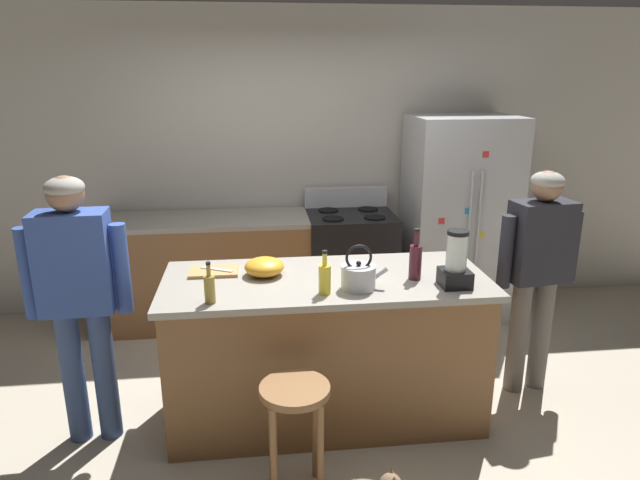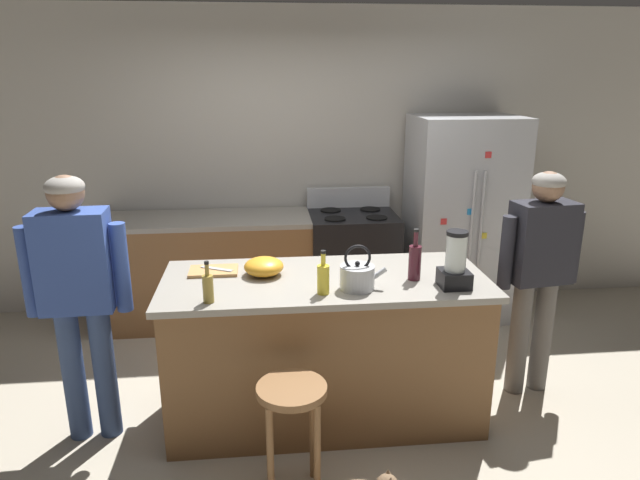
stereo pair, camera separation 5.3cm
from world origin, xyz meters
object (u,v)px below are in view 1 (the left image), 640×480
Objects in this scene: bottle_vinegar at (210,288)px; cutting_board at (214,271)px; stove_range at (350,264)px; chef_knife at (217,269)px; person_by_island_left at (78,287)px; bar_stool at (295,411)px; kitchen_island at (326,348)px; tea_kettle at (359,276)px; person_by_sink_right at (538,262)px; bottle_wine at (415,261)px; bottle_soda at (325,278)px; blender_appliance at (456,263)px; mixing_bowl at (264,267)px; refrigerator at (458,218)px.

bottle_vinegar is 0.79× the size of cutting_board.
chef_knife is (-1.08, -1.36, 0.49)m from stove_range.
person_by_island_left is 1.43m from bar_stool.
kitchen_island is at bearing 13.34° from chef_knife.
person_by_island_left is 5.90× the size of tea_kettle.
stove_range is 1.77m from person_by_sink_right.
bottle_wine is (-0.91, -0.24, 0.13)m from person_by_sink_right.
tea_kettle is at bearing -23.25° from cutting_board.
chef_knife is (-0.62, 0.42, -0.07)m from bottle_soda.
blender_appliance reaches higher than bottle_vinegar.
bottle_vinegar reaches higher than mixing_bowl.
kitchen_island is 0.85m from cutting_board.
tea_kettle is (-0.37, -0.12, -0.04)m from bottle_wine.
bottle_vinegar is at bearing -120.81° from stove_range.
refrigerator reaches higher than person_by_sink_right.
person_by_island_left is 5.42× the size of cutting_board.
blender_appliance is (0.73, -0.22, 0.62)m from kitchen_island.
mixing_bowl is 0.81× the size of cutting_board.
kitchen_island is at bearing -173.82° from person_by_sink_right.
bottle_soda is at bearing -104.45° from stove_range.
chef_knife is at bearing 156.25° from tea_kettle.
person_by_sink_right is at bearing 26.97° from bar_stool.
refrigerator is 1.15× the size of person_by_sink_right.
bar_stool is at bearing -109.40° from kitchen_island.
tea_kettle is at bearing 13.94° from bottle_soda.
kitchen_island is 1.58m from stove_range.
refrigerator is 2.77m from bar_stool.
tea_kettle is (-1.22, -1.70, 0.13)m from refrigerator.
refrigerator is at bearing -1.45° from stove_range.
bar_stool is 2.04× the size of bottle_wine.
refrigerator is 2.46m from cutting_board.
kitchen_island is at bearing -13.49° from mixing_bowl.
chef_knife is (-1.20, 0.25, -0.09)m from bottle_wine.
mixing_bowl is (0.30, 0.40, -0.03)m from bottle_vinegar.
bottle_wine reaches higher than kitchen_island.
refrigerator is 7.34× the size of mixing_bowl.
stove_range is 5.14× the size of chef_knife.
refrigerator is 3.23m from person_by_island_left.
cutting_board is at bearing 156.75° from tea_kettle.
stove_range is 2.20m from bottle_vinegar.
person_by_sink_right reaches higher than bottle_wine.
bottle_soda is 0.64m from bottle_vinegar.
bottle_wine is 1.23× the size of bottle_soda.
bottle_soda is 0.77m from cutting_board.
bar_stool is (-1.63, -2.21, -0.39)m from refrigerator.
stove_range is 3.58× the size of bottle_wine.
cutting_board is at bearing 147.20° from bottle_soda.
refrigerator is 5.97× the size of cutting_board.
bottle_wine is at bearing 10.56° from bottle_vinegar.
stove_range reaches higher than chef_knife.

